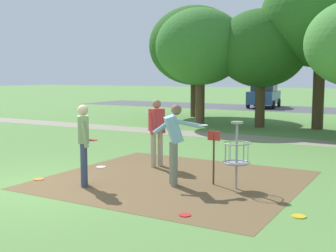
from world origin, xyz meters
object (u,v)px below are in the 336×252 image
at_px(parked_car_leftmost, 264,95).
at_px(tree_near_right, 321,17).
at_px(player_throwing, 174,139).
at_px(player_waiting_left, 84,140).
at_px(player_foreground_watching, 157,129).
at_px(frisbee_mid_grass, 101,167).
at_px(tree_mid_right, 261,49).
at_px(disc_golf_basket, 234,152).
at_px(frisbee_by_tee, 185,215).
at_px(frisbee_near_basket, 299,216).
at_px(frisbee_far_left, 39,179).
at_px(tree_far_center, 195,46).
at_px(tree_far_left, 200,47).

bearing_deg(parked_car_leftmost, tree_near_right, -62.47).
distance_m(player_throwing, player_waiting_left, 1.89).
bearing_deg(player_foreground_watching, frisbee_mid_grass, -145.58).
bearing_deg(tree_mid_right, disc_golf_basket, -74.52).
distance_m(disc_golf_basket, player_foreground_watching, 2.73).
bearing_deg(parked_car_leftmost, frisbee_by_tee, -75.20).
distance_m(player_waiting_left, frisbee_near_basket, 4.51).
distance_m(player_waiting_left, tree_near_right, 13.48).
xyz_separation_m(player_throwing, frisbee_far_left, (-2.86, -1.08, -0.98)).
relative_size(player_throwing, tree_near_right, 0.24).
height_order(player_foreground_watching, frisbee_far_left, player_foreground_watching).
relative_size(frisbee_mid_grass, tree_far_center, 0.04).
distance_m(tree_far_left, tree_far_center, 4.59).
height_order(tree_near_right, tree_mid_right, tree_near_right).
bearing_deg(tree_far_left, disc_golf_basket, -60.72).
distance_m(disc_golf_basket, frisbee_by_tee, 2.20).
distance_m(frisbee_mid_grass, parked_car_leftmost, 23.01).
bearing_deg(tree_far_center, frisbee_near_basket, -58.07).
distance_m(frisbee_by_tee, frisbee_mid_grass, 4.32).
relative_size(player_throwing, tree_far_center, 0.28).
height_order(disc_golf_basket, frisbee_far_left, disc_golf_basket).
height_order(disc_golf_basket, player_waiting_left, player_waiting_left).
bearing_deg(disc_golf_basket, player_throwing, -162.17).
height_order(player_throwing, tree_far_center, tree_far_center).
bearing_deg(player_foreground_watching, tree_near_right, 79.41).
relative_size(tree_near_right, parked_car_leftmost, 1.59).
xyz_separation_m(player_throwing, tree_mid_right, (-1.81, 11.18, 2.52)).
distance_m(frisbee_mid_grass, tree_far_center, 14.85).
bearing_deg(frisbee_mid_grass, player_waiting_left, -61.87).
bearing_deg(parked_car_leftmost, tree_mid_right, -73.24).
xyz_separation_m(player_throwing, frisbee_mid_grass, (-2.49, 0.66, -0.98)).
height_order(disc_golf_basket, frisbee_near_basket, disc_golf_basket).
xyz_separation_m(frisbee_by_tee, frisbee_mid_grass, (-3.63, 2.35, 0.00)).
height_order(disc_golf_basket, player_throwing, player_throwing).
distance_m(player_foreground_watching, parked_car_leftmost, 22.38).
bearing_deg(player_throwing, frisbee_near_basket, -16.19).
xyz_separation_m(player_waiting_left, frisbee_by_tee, (2.75, -0.70, -0.96)).
relative_size(player_foreground_watching, tree_far_left, 0.32).
height_order(tree_near_right, parked_car_leftmost, tree_near_right).
distance_m(player_throwing, frisbee_by_tee, 2.26).
distance_m(disc_golf_basket, frisbee_mid_grass, 3.76).
bearing_deg(frisbee_mid_grass, disc_golf_basket, -4.28).
distance_m(player_throwing, tree_far_center, 16.10).
distance_m(player_foreground_watching, frisbee_by_tee, 4.11).
distance_m(player_throwing, frisbee_far_left, 3.21).
bearing_deg(tree_far_center, player_throwing, -65.12).
bearing_deg(player_foreground_watching, frisbee_far_left, -121.30).
bearing_deg(player_waiting_left, tree_near_right, 80.15).
bearing_deg(tree_far_left, frisbee_mid_grass, -78.79).
relative_size(player_throwing, parked_car_leftmost, 0.39).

